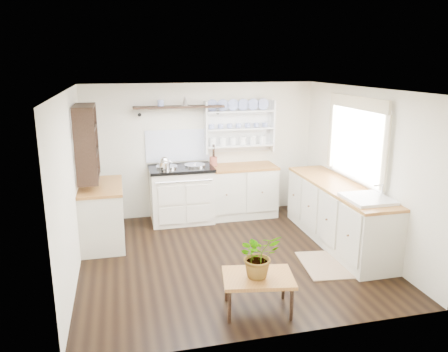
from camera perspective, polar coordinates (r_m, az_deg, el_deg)
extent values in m
cube|color=black|center=(6.22, 0.57, -10.43)|extent=(4.00, 3.80, 0.01)
cube|color=silver|center=(7.63, -2.90, 3.41)|extent=(4.00, 0.02, 2.30)
cube|color=silver|center=(6.59, 17.71, 0.92)|extent=(0.02, 3.80, 2.30)
cube|color=silver|center=(5.69, -19.33, -1.32)|extent=(0.02, 3.80, 2.30)
cube|color=white|center=(5.64, 0.62, 11.24)|extent=(4.00, 3.80, 0.01)
cube|color=white|center=(6.63, 16.98, 4.14)|extent=(0.04, 1.40, 1.00)
cube|color=white|center=(6.62, 16.83, 4.14)|extent=(0.02, 1.50, 1.10)
cube|color=beige|center=(6.53, 17.05, 9.14)|extent=(0.04, 1.55, 0.18)
cube|color=silver|center=(7.42, -5.57, -2.55)|extent=(1.02, 0.66, 0.90)
cube|color=black|center=(7.30, -5.66, 1.01)|extent=(1.06, 0.70, 0.05)
cylinder|color=silver|center=(7.26, -7.50, 1.21)|extent=(0.35, 0.35, 0.03)
cylinder|color=silver|center=(7.32, -3.85, 1.42)|extent=(0.35, 0.35, 0.03)
cylinder|color=silver|center=(6.97, -5.20, -0.70)|extent=(0.92, 0.02, 0.02)
cube|color=beige|center=(7.65, 2.01, -2.03)|extent=(1.25, 0.60, 0.88)
cube|color=brown|center=(7.54, 2.04, 1.17)|extent=(1.27, 0.63, 0.04)
cube|color=beige|center=(6.72, 14.61, -4.90)|extent=(0.60, 2.40, 0.88)
cube|color=brown|center=(6.59, 14.85, -1.29)|extent=(0.62, 2.43, 0.04)
cube|color=white|center=(6.00, 18.16, -3.92)|extent=(0.55, 0.60, 0.28)
cylinder|color=silver|center=(6.05, 19.93, -1.94)|extent=(0.02, 0.02, 0.22)
cube|color=beige|center=(6.74, -15.59, -4.94)|extent=(0.60, 1.10, 0.88)
cube|color=brown|center=(6.61, -15.85, -1.33)|extent=(0.62, 1.13, 0.04)
cube|color=white|center=(7.69, 1.88, 6.53)|extent=(1.20, 0.03, 0.90)
cube|color=white|center=(7.61, 2.06, 6.43)|extent=(1.20, 0.22, 0.02)
cylinder|color=navy|center=(7.58, 2.06, 8.46)|extent=(0.20, 0.02, 0.20)
cube|color=black|center=(7.33, -5.89, 8.97)|extent=(1.50, 0.24, 0.04)
cone|color=black|center=(7.35, -11.02, 7.94)|extent=(0.06, 0.20, 0.06)
cone|color=black|center=(7.53, -0.99, 8.35)|extent=(0.06, 0.20, 0.06)
cube|color=black|center=(6.47, -17.50, 4.31)|extent=(0.28, 0.80, 1.05)
cylinder|color=brown|center=(7.49, -1.41, 1.92)|extent=(0.13, 0.13, 0.15)
cube|color=brown|center=(4.83, 4.48, -13.09)|extent=(0.83, 0.66, 0.04)
cylinder|color=black|center=(4.71, 0.71, -16.68)|extent=(0.04, 0.04, 0.37)
cylinder|color=black|center=(5.09, 0.33, -14.13)|extent=(0.04, 0.04, 0.37)
cylinder|color=black|center=(4.80, 8.82, -16.24)|extent=(0.04, 0.04, 0.37)
cylinder|color=black|center=(5.17, 7.77, -13.78)|extent=(0.04, 0.04, 0.37)
imported|color=#3F7233|center=(4.72, 4.54, -10.24)|extent=(0.49, 0.44, 0.49)
cube|color=#7A6547|center=(6.10, 12.87, -11.25)|extent=(0.64, 0.91, 0.02)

